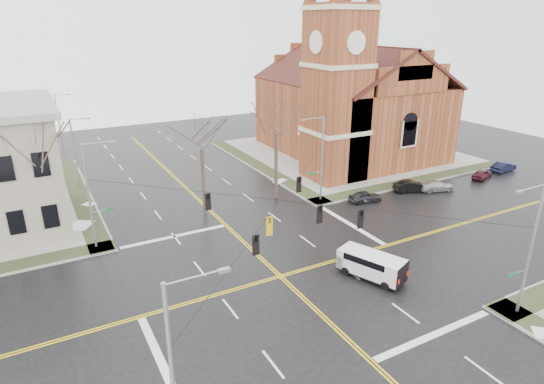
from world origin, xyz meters
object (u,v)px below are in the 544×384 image
signal_pole_nw (91,193)px  tree_ne (276,129)px  cargo_van (369,263)px  parked_car_a (365,197)px  streetlight_north_b (59,119)px  parked_car_d (482,174)px  signal_pole_se (530,247)px  parked_car_b (411,186)px  parked_car_c (436,186)px  tree_nw_far (35,155)px  tree_nw_near (201,145)px  signal_pole_sw (176,373)px  signal_pole_ne (321,156)px  parked_car_e (503,167)px  church (348,96)px  streetlight_north_a (76,151)px

signal_pole_nw → tree_ne: 19.28m
cargo_van → parked_car_a: size_ratio=1.51×
streetlight_north_b → parked_car_d: bearing=-42.5°
signal_pole_se → tree_ne: bearing=98.3°
parked_car_b → parked_car_c: parked_car_b is taller
tree_ne → tree_nw_far: bearing=-177.2°
tree_nw_near → signal_pole_nw: bearing=-166.3°
signal_pole_nw → signal_pole_sw: same height
streetlight_north_b → parked_car_c: size_ratio=1.91×
signal_pole_ne → parked_car_e: size_ratio=2.31×
signal_pole_nw → streetlight_north_b: signal_pole_nw is taller
signal_pole_nw → signal_pole_se: same height
tree_nw_near → parked_car_c: bearing=-14.1°
tree_nw_far → streetlight_north_b: bearing=83.3°
parked_car_a → parked_car_d: parked_car_a is taller
signal_pole_ne → parked_car_e: signal_pole_ne is taller
parked_car_d → tree_nw_far: 48.60m
signal_pole_se → signal_pole_sw: 22.64m
signal_pole_se → parked_car_c: size_ratio=2.14×
signal_pole_nw → parked_car_a: 27.24m
signal_pole_ne → streetlight_north_b: signal_pole_ne is taller
parked_car_d → tree_ne: tree_ne is taller
signal_pole_sw → streetlight_north_b: signal_pole_sw is taller
church → streetlight_north_a: church is taller
signal_pole_nw → cargo_van: 22.89m
signal_pole_se → streetlight_north_a: (-21.97, 39.50, -0.48)m
signal_pole_ne → signal_pole_sw: (-22.64, -23.00, 0.00)m
parked_car_b → parked_car_d: size_ratio=1.11×
cargo_van → signal_pole_se: bearing=-78.8°
parked_car_d → parked_car_e: (4.83, 0.57, 0.04)m
signal_pole_sw → parked_car_a: bearing=37.3°
signal_pole_se → parked_car_a: 21.24m
church → streetlight_north_b: bearing=146.8°
parked_car_c → tree_nw_far: size_ratio=0.37×
signal_pole_ne → parked_car_c: size_ratio=2.14×
signal_pole_sw → tree_nw_near: 27.80m
signal_pole_sw → tree_nw_near: bearing=67.4°
signal_pole_se → church: bearing=69.7°
parked_car_c → streetlight_north_b: bearing=57.1°
church → signal_pole_se: bearing=-110.3°
parked_car_e → tree_nw_near: size_ratio=0.40×
signal_pole_se → streetlight_north_a: signal_pole_se is taller
streetlight_north_a → streetlight_north_b: 20.00m
tree_nw_near → parked_car_e: bearing=-8.1°
streetlight_north_a → parked_car_c: bearing=-29.8°
parked_car_b → tree_nw_near: 24.19m
signal_pole_se → streetlight_north_b: (-21.97, 59.50, -0.48)m
signal_pole_nw → signal_pole_se: bearing=-45.4°
cargo_van → tree_nw_far: tree_nw_far is taller
tree_nw_near → signal_pole_se: bearing=-64.9°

